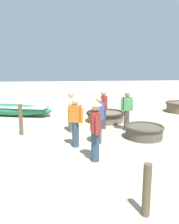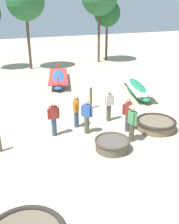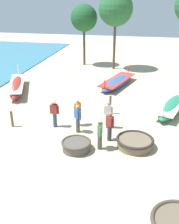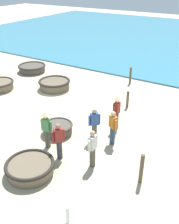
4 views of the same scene
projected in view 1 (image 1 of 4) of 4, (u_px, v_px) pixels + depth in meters
The scene contains 11 objects.
coracle_tilted at pixel (144, 131), 7.87m from camera, with size 1.42×1.42×0.47m.
coracle_center at pixel (105, 116), 10.38m from camera, with size 1.83×1.83×0.48m.
long_boat_red_hull at pixel (9, 109), 11.72m from camera, with size 2.60×4.95×1.15m.
fisherman_standing_right at pixel (75, 121), 6.87m from camera, with size 0.37×0.46×1.57m.
fisherman_by_coracle at pixel (95, 127), 5.74m from camera, with size 0.53×0.36×1.67m.
fisherman_crouching at pixel (71, 111), 8.51m from camera, with size 0.53×0.22×1.57m.
fisherman_with_hat at pixel (103, 109), 8.97m from camera, with size 0.46×0.37×1.57m.
fisherman_standing_left at pixel (98, 119), 7.17m from camera, with size 0.42×0.39×1.57m.
fisherman_hauling at pixel (127, 107), 8.74m from camera, with size 0.36×0.53×1.67m.
mooring_post_mid_beach at pixel (21, 120), 8.17m from camera, with size 0.14×0.14×1.18m, color brown.
mooring_post_inland at pixel (147, 190), 3.63m from camera, with size 0.14×0.14×0.94m, color brown.
Camera 1 is at (-5.78, 5.13, 2.45)m, focal length 35.00 mm.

